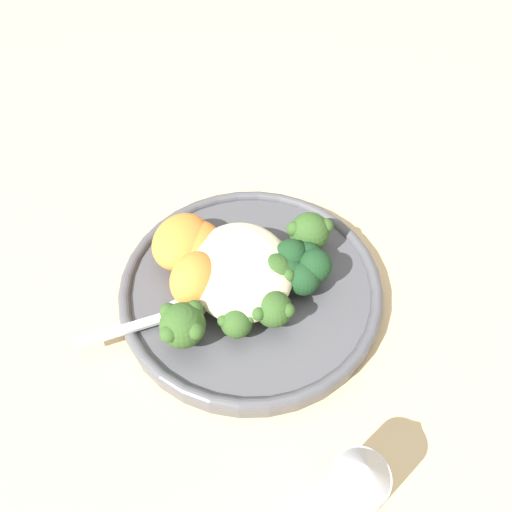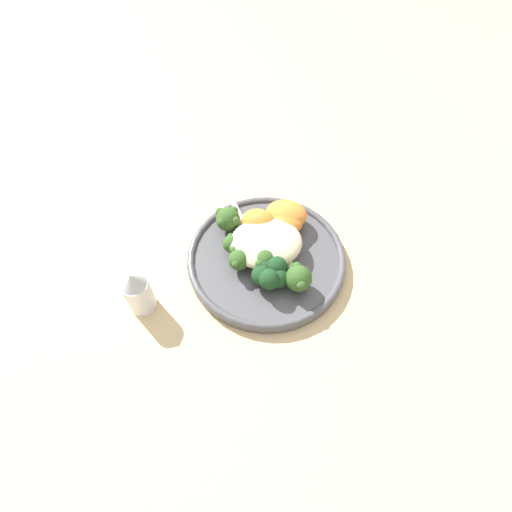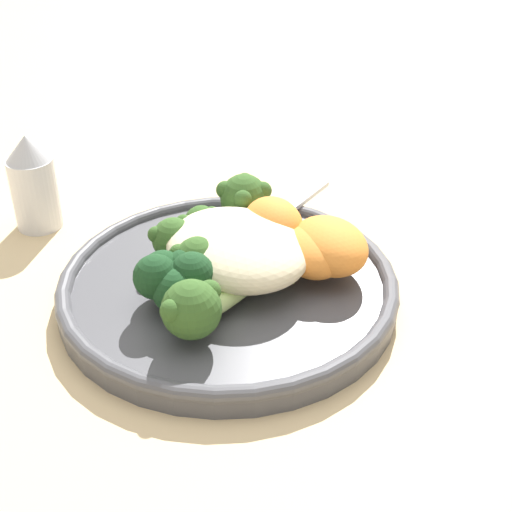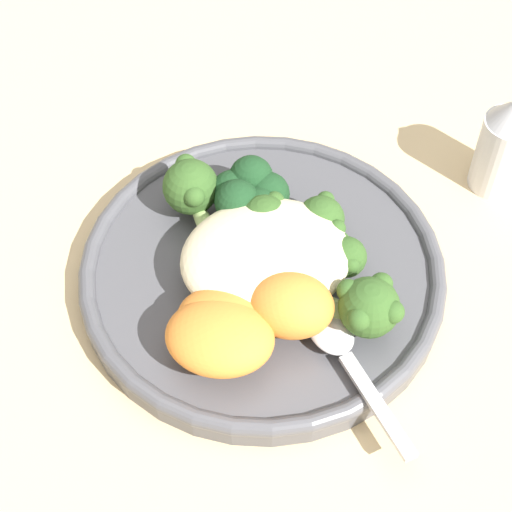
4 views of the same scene
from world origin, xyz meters
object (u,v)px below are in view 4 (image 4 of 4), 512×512
at_px(broccoli_stalk_2, 298,238).
at_px(broccoli_stalk_3, 262,226).
at_px(broccoli_stalk_0, 343,303).
at_px(sweet_potato_chunk_2, 290,305).
at_px(spoon, 340,347).
at_px(broccoli_stalk_4, 198,203).
at_px(plate, 270,274).
at_px(sweet_potato_chunk_1, 220,337).
at_px(sweet_potato_chunk_3, 223,321).
at_px(quinoa_mound, 262,258).
at_px(salt_shaker, 505,144).
at_px(sweet_potato_chunk_0, 229,336).
at_px(kale_tuft, 250,195).
at_px(broccoli_stalk_1, 317,266).

xyz_separation_m(broccoli_stalk_2, broccoli_stalk_3, (-0.02, 0.01, 0.00)).
bearing_deg(broccoli_stalk_3, broccoli_stalk_0, -121.64).
height_order(sweet_potato_chunk_2, spoon, sweet_potato_chunk_2).
bearing_deg(sweet_potato_chunk_2, broccoli_stalk_4, 111.42).
bearing_deg(plate, spoon, -70.88).
xyz_separation_m(broccoli_stalk_3, sweet_potato_chunk_1, (-0.05, -0.08, 0.00)).
bearing_deg(broccoli_stalk_2, plate, 172.30).
height_order(broccoli_stalk_0, sweet_potato_chunk_3, broccoli_stalk_0).
xyz_separation_m(broccoli_stalk_0, broccoli_stalk_2, (-0.01, 0.06, -0.00)).
xyz_separation_m(quinoa_mound, salt_shaker, (0.20, 0.06, 0.00)).
xyz_separation_m(plate, broccoli_stalk_0, (0.03, -0.05, 0.03)).
bearing_deg(spoon, sweet_potato_chunk_0, -117.19).
distance_m(broccoli_stalk_2, kale_tuft, 0.05).
relative_size(broccoli_stalk_1, spoon, 0.95).
bearing_deg(sweet_potato_chunk_3, plate, 47.87).
distance_m(broccoli_stalk_2, spoon, 0.08).
height_order(plate, sweet_potato_chunk_0, sweet_potato_chunk_0).
bearing_deg(salt_shaker, broccoli_stalk_3, -170.55).
bearing_deg(sweet_potato_chunk_2, sweet_potato_chunk_3, 178.96).
bearing_deg(broccoli_stalk_2, broccoli_stalk_4, 115.50).
height_order(sweet_potato_chunk_0, salt_shaker, salt_shaker).
relative_size(kale_tuft, salt_shaker, 0.66).
bearing_deg(broccoli_stalk_1, sweet_potato_chunk_0, -150.16).
height_order(broccoli_stalk_4, spoon, broccoli_stalk_4).
bearing_deg(quinoa_mound, sweet_potato_chunk_2, -79.20).
bearing_deg(kale_tuft, broccoli_stalk_2, -60.08).
xyz_separation_m(plate, sweet_potato_chunk_3, (-0.04, -0.05, 0.03)).
bearing_deg(sweet_potato_chunk_3, quinoa_mound, 49.48).
bearing_deg(sweet_potato_chunk_1, sweet_potato_chunk_3, 68.27).
distance_m(broccoli_stalk_0, sweet_potato_chunk_3, 0.08).
height_order(broccoli_stalk_3, sweet_potato_chunk_2, sweet_potato_chunk_2).
bearing_deg(broccoli_stalk_0, broccoli_stalk_4, 155.56).
xyz_separation_m(plate, quinoa_mound, (-0.01, -0.01, 0.03)).
bearing_deg(kale_tuft, broccoli_stalk_1, -65.17).
bearing_deg(broccoli_stalk_1, salt_shaker, 21.51).
height_order(sweet_potato_chunk_2, salt_shaker, salt_shaker).
xyz_separation_m(broccoli_stalk_2, sweet_potato_chunk_2, (-0.02, -0.06, 0.01)).
height_order(plate, sweet_potato_chunk_1, sweet_potato_chunk_1).
distance_m(broccoli_stalk_0, salt_shaker, 0.19).
xyz_separation_m(quinoa_mound, broccoli_stalk_0, (0.04, -0.05, -0.00)).
bearing_deg(sweet_potato_chunk_1, broccoli_stalk_2, 44.37).
relative_size(plate, spoon, 2.17).
xyz_separation_m(broccoli_stalk_2, spoon, (0.00, -0.08, -0.01)).
bearing_deg(broccoli_stalk_2, kale_tuft, 91.63).
xyz_separation_m(plate, sweet_potato_chunk_2, (0.00, -0.05, 0.03)).
distance_m(plate, broccoli_stalk_0, 0.07).
bearing_deg(broccoli_stalk_2, spoon, -114.96).
relative_size(sweet_potato_chunk_1, sweet_potato_chunk_2, 1.22).
relative_size(quinoa_mound, broccoli_stalk_4, 0.87).
height_order(sweet_potato_chunk_3, salt_shaker, salt_shaker).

